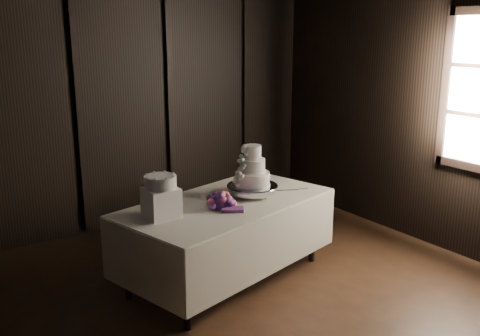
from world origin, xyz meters
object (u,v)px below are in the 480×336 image
Objects in this scene: cake_stand at (252,190)px; wedding_cake at (251,170)px; display_table at (227,237)px; small_cake at (160,182)px; box_pedestal at (161,203)px; bouquet at (220,201)px.

wedding_cake reaches higher than cake_stand.
small_cake is at bearing 169.87° from display_table.
box_pedestal is (-0.67, -0.05, 0.47)m from display_table.
bouquet is (-0.43, -0.15, -0.18)m from wedding_cake.
cake_stand is 1.21× the size of bouquet.
small_cake reaches higher than box_pedestal.
box_pedestal reaches higher than bouquet.
display_table is at bearing 4.05° from small_cake.
bouquet is at bearing -157.97° from wedding_cake.
wedding_cake is (-0.03, -0.02, 0.20)m from cake_stand.
wedding_cake reaches higher than small_cake.
display_table is 8.28× the size of small_cake.
display_table is at bearing 42.53° from bouquet.
cake_stand reaches higher than display_table.
wedding_cake is at bearing 3.89° from small_cake.
wedding_cake is at bearing -150.26° from cake_stand.
bouquet is at bearing -9.79° from small_cake.
display_table is 0.65m from wedding_cake.
bouquet is (-0.15, -0.14, 0.41)m from display_table.
display_table is 0.93m from small_cake.
box_pedestal reaches higher than display_table.
wedding_cake reaches higher than bouquet.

